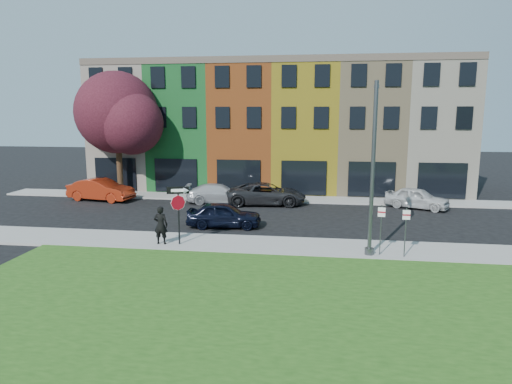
# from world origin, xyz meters

# --- Properties ---
(ground) EXTENTS (120.00, 120.00, 0.00)m
(ground) POSITION_xyz_m (0.00, 0.00, 0.00)
(ground) COLOR black
(ground) RESTS_ON ground
(sidewalk_near) EXTENTS (40.00, 3.00, 0.12)m
(sidewalk_near) POSITION_xyz_m (2.00, 3.00, 0.06)
(sidewalk_near) COLOR gray
(sidewalk_near) RESTS_ON ground
(sidewalk_far) EXTENTS (40.00, 2.40, 0.12)m
(sidewalk_far) POSITION_xyz_m (-3.00, 15.00, 0.06)
(sidewalk_far) COLOR gray
(sidewalk_far) RESTS_ON ground
(rowhouse_block) EXTENTS (30.00, 10.12, 10.00)m
(rowhouse_block) POSITION_xyz_m (-2.50, 21.18, 4.99)
(rowhouse_block) COLOR beige
(rowhouse_block) RESTS_ON ground
(stop_sign) EXTENTS (1.01, 0.35, 2.82)m
(stop_sign) POSITION_xyz_m (-5.46, 2.45, 2.13)
(stop_sign) COLOR black
(stop_sign) RESTS_ON sidewalk_near
(man) EXTENTS (0.70, 0.47, 1.87)m
(man) POSITION_xyz_m (-6.34, 2.38, 1.05)
(man) COLOR black
(man) RESTS_ON sidewalk_near
(sedan_near) EXTENTS (2.42, 4.47, 1.42)m
(sedan_near) POSITION_xyz_m (-4.10, 6.44, 0.71)
(sedan_near) COLOR black
(sedan_near) RESTS_ON ground
(parked_car_red) EXTENTS (3.24, 5.41, 1.61)m
(parked_car_red) POSITION_xyz_m (-14.65, 12.82, 0.80)
(parked_car_red) COLOR maroon
(parked_car_red) RESTS_ON ground
(parked_car_silver) EXTENTS (3.48, 5.31, 1.35)m
(parked_car_silver) POSITION_xyz_m (-5.89, 13.18, 0.68)
(parked_car_silver) COLOR #ADAEB2
(parked_car_silver) RESTS_ON ground
(parked_car_dark) EXTENTS (3.61, 5.98, 1.52)m
(parked_car_dark) POSITION_xyz_m (-2.46, 13.07, 0.76)
(parked_car_dark) COLOR black
(parked_car_dark) RESTS_ON ground
(parked_car_white) EXTENTS (4.83, 5.42, 1.41)m
(parked_car_white) POSITION_xyz_m (7.73, 13.22, 0.71)
(parked_car_white) COLOR silver
(parked_car_white) RESTS_ON ground
(street_lamp) EXTENTS (0.59, 2.57, 7.63)m
(street_lamp) POSITION_xyz_m (3.50, 2.30, 3.97)
(street_lamp) COLOR #4A4C4F
(street_lamp) RESTS_ON sidewalk_near
(parking_sign_a) EXTENTS (0.32, 0.11, 2.28)m
(parking_sign_a) POSITION_xyz_m (3.94, 2.10, 1.54)
(parking_sign_a) COLOR #4A4C4F
(parking_sign_a) RESTS_ON sidewalk_near
(parking_sign_b) EXTENTS (0.32, 0.08, 2.21)m
(parking_sign_b) POSITION_xyz_m (4.98, 1.96, 1.50)
(parking_sign_b) COLOR #4A4C4F
(parking_sign_b) RESTS_ON sidewalk_near
(tree_purple) EXTENTS (7.43, 6.50, 9.34)m
(tree_purple) POSITION_xyz_m (-14.05, 15.17, 6.21)
(tree_purple) COLOR black
(tree_purple) RESTS_ON sidewalk_far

